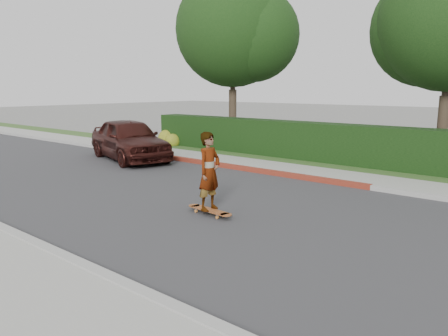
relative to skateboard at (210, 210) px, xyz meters
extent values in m
plane|color=slate|center=(0.83, 0.58, -0.11)|extent=(120.00, 120.00, 0.00)
cube|color=#2D2D30|center=(0.83, 0.58, -0.11)|extent=(60.00, 8.00, 0.01)
cube|color=#9E9E99|center=(0.83, -3.52, -0.04)|extent=(60.00, 0.20, 0.15)
cube|color=gray|center=(0.83, -4.42, -0.05)|extent=(60.00, 1.60, 0.12)
cube|color=#9E9E99|center=(0.83, 4.68, -0.04)|extent=(60.00, 0.20, 0.15)
cube|color=maroon|center=(-4.17, 4.68, -0.03)|extent=(12.00, 0.21, 0.15)
cube|color=gray|center=(0.83, 5.58, -0.05)|extent=(60.00, 1.60, 0.12)
cube|color=#2D4C1E|center=(0.83, 7.18, -0.06)|extent=(60.00, 1.60, 0.10)
cube|color=black|center=(-2.17, 7.78, 0.64)|extent=(15.00, 1.00, 1.50)
sphere|color=#2D4C19|center=(-9.37, 7.38, 0.24)|extent=(0.90, 0.90, 0.90)
sphere|color=#2D4C19|center=(-8.77, 7.18, 0.19)|extent=(0.70, 0.70, 0.70)
cylinder|color=#33261C|center=(-6.67, 9.08, 1.24)|extent=(0.36, 0.36, 2.70)
cylinder|color=#33261C|center=(-6.67, 9.08, 3.26)|extent=(0.24, 0.24, 2.25)
sphere|color=black|center=(-6.67, 9.08, 5.29)|extent=(5.20, 5.20, 5.20)
sphere|color=black|center=(-7.47, 9.48, 5.09)|extent=(4.42, 4.42, 4.42)
sphere|color=black|center=(-5.77, 9.38, 4.99)|extent=(4.16, 4.16, 4.16)
cylinder|color=#33261C|center=(2.33, 9.58, 1.15)|extent=(0.36, 0.36, 2.52)
cylinder|color=#33261C|center=(2.33, 9.58, 3.04)|extent=(0.24, 0.24, 2.10)
sphere|color=black|center=(1.53, 9.98, 4.73)|extent=(4.08, 4.08, 4.08)
cylinder|color=#C57936|center=(-0.35, -0.07, -0.07)|extent=(0.07, 0.05, 0.07)
cylinder|color=#C57936|center=(-0.33, 0.13, -0.07)|extent=(0.07, 0.05, 0.07)
cylinder|color=#C57936|center=(0.33, -0.13, -0.07)|extent=(0.07, 0.05, 0.07)
cylinder|color=#C57936|center=(0.35, 0.07, -0.07)|extent=(0.07, 0.05, 0.07)
cube|color=silver|center=(-0.34, 0.03, -0.02)|extent=(0.08, 0.21, 0.03)
cube|color=silver|center=(0.34, -0.03, -0.02)|extent=(0.08, 0.21, 0.03)
cube|color=brown|center=(0.00, 0.00, 0.01)|extent=(1.05, 0.34, 0.02)
cylinder|color=brown|center=(-0.51, 0.04, 0.01)|extent=(0.27, 0.27, 0.02)
cylinder|color=brown|center=(0.51, -0.04, 0.01)|extent=(0.27, 0.27, 0.02)
imported|color=white|center=(0.00, 0.00, 0.88)|extent=(0.45, 0.65, 1.73)
imported|color=#3A1612|center=(-7.45, 3.62, 0.70)|extent=(5.12, 3.24, 1.62)
camera|label=1|loc=(6.27, -6.97, 2.70)|focal=35.00mm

